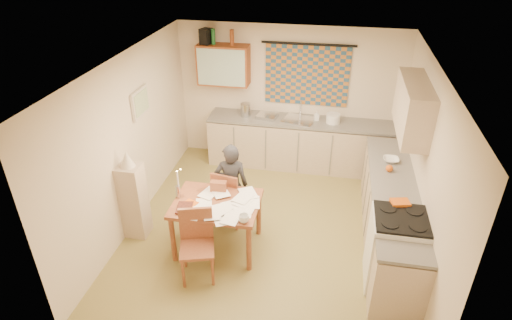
% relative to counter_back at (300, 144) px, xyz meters
% --- Properties ---
extents(floor, '(4.00, 4.50, 0.02)m').
position_rel_counter_back_xyz_m(floor, '(-0.26, -1.95, -0.46)').
color(floor, olive).
rests_on(floor, ground).
extents(ceiling, '(4.00, 4.50, 0.02)m').
position_rel_counter_back_xyz_m(ceiling, '(-0.26, -1.95, 2.06)').
color(ceiling, white).
rests_on(ceiling, floor).
extents(wall_back, '(4.00, 0.02, 2.50)m').
position_rel_counter_back_xyz_m(wall_back, '(-0.26, 0.31, 0.80)').
color(wall_back, beige).
rests_on(wall_back, floor).
extents(wall_front, '(4.00, 0.02, 2.50)m').
position_rel_counter_back_xyz_m(wall_front, '(-0.26, -4.21, 0.80)').
color(wall_front, beige).
rests_on(wall_front, floor).
extents(wall_left, '(0.02, 4.50, 2.50)m').
position_rel_counter_back_xyz_m(wall_left, '(-2.27, -1.95, 0.80)').
color(wall_left, beige).
rests_on(wall_left, floor).
extents(wall_right, '(0.02, 4.50, 2.50)m').
position_rel_counter_back_xyz_m(wall_right, '(1.75, -1.95, 0.80)').
color(wall_right, beige).
rests_on(wall_right, floor).
extents(window_blind, '(1.45, 0.03, 1.05)m').
position_rel_counter_back_xyz_m(window_blind, '(0.04, 0.27, 1.20)').
color(window_blind, navy).
rests_on(window_blind, wall_back).
extents(curtain_rod, '(1.60, 0.04, 0.04)m').
position_rel_counter_back_xyz_m(curtain_rod, '(0.04, 0.25, 1.75)').
color(curtain_rod, black).
rests_on(curtain_rod, wall_back).
extents(wall_cabinet, '(0.90, 0.34, 0.70)m').
position_rel_counter_back_xyz_m(wall_cabinet, '(-1.41, 0.13, 1.35)').
color(wall_cabinet, brown).
rests_on(wall_cabinet, wall_back).
extents(wall_cabinet_glass, '(0.84, 0.02, 0.64)m').
position_rel_counter_back_xyz_m(wall_cabinet_glass, '(-1.41, -0.04, 1.35)').
color(wall_cabinet_glass, '#99B2A5').
rests_on(wall_cabinet_glass, wall_back).
extents(upper_cabinet_right, '(0.34, 1.30, 0.70)m').
position_rel_counter_back_xyz_m(upper_cabinet_right, '(1.57, -1.40, 1.40)').
color(upper_cabinet_right, tan).
rests_on(upper_cabinet_right, wall_right).
extents(framed_print, '(0.04, 0.50, 0.40)m').
position_rel_counter_back_xyz_m(framed_print, '(-2.23, -1.55, 1.25)').
color(framed_print, beige).
rests_on(framed_print, wall_left).
extents(print_canvas, '(0.01, 0.42, 0.32)m').
position_rel_counter_back_xyz_m(print_canvas, '(-2.21, -1.55, 1.25)').
color(print_canvas, beige).
rests_on(print_canvas, wall_left).
extents(counter_back, '(3.30, 0.62, 0.92)m').
position_rel_counter_back_xyz_m(counter_back, '(0.00, 0.00, 0.00)').
color(counter_back, tan).
rests_on(counter_back, floor).
extents(counter_right, '(0.62, 2.95, 0.92)m').
position_rel_counter_back_xyz_m(counter_right, '(1.44, -1.92, -0.00)').
color(counter_right, tan).
rests_on(counter_right, floor).
extents(stove, '(0.65, 0.65, 1.01)m').
position_rel_counter_back_xyz_m(stove, '(1.44, -2.71, 0.05)').
color(stove, white).
rests_on(stove, floor).
extents(sink, '(0.64, 0.57, 0.10)m').
position_rel_counter_back_xyz_m(sink, '(-0.04, 0.00, 0.43)').
color(sink, silver).
rests_on(sink, counter_back).
extents(tap, '(0.04, 0.04, 0.28)m').
position_rel_counter_back_xyz_m(tap, '(-0.03, 0.18, 0.61)').
color(tap, silver).
rests_on(tap, counter_back).
extents(dish_rack, '(0.40, 0.36, 0.06)m').
position_rel_counter_back_xyz_m(dish_rack, '(-0.61, 0.00, 0.50)').
color(dish_rack, silver).
rests_on(dish_rack, counter_back).
extents(kettle, '(0.20, 0.20, 0.24)m').
position_rel_counter_back_xyz_m(kettle, '(-1.00, 0.00, 0.59)').
color(kettle, silver).
rests_on(kettle, counter_back).
extents(mixing_bowl, '(0.31, 0.31, 0.16)m').
position_rel_counter_back_xyz_m(mixing_bowl, '(0.55, 0.00, 0.55)').
color(mixing_bowl, white).
rests_on(mixing_bowl, counter_back).
extents(soap_bottle, '(0.13, 0.13, 0.17)m').
position_rel_counter_back_xyz_m(soap_bottle, '(0.27, 0.05, 0.55)').
color(soap_bottle, white).
rests_on(soap_bottle, counter_back).
extents(bowl, '(0.25, 0.25, 0.06)m').
position_rel_counter_back_xyz_m(bowl, '(1.44, -1.23, 0.50)').
color(bowl, white).
rests_on(bowl, counter_right).
extents(orange_bag, '(0.25, 0.20, 0.12)m').
position_rel_counter_back_xyz_m(orange_bag, '(1.44, -2.43, 0.53)').
color(orange_bag, '#D0570F').
rests_on(orange_bag, counter_right).
extents(fruit_orange, '(0.10, 0.10, 0.10)m').
position_rel_counter_back_xyz_m(fruit_orange, '(1.39, -1.52, 0.52)').
color(fruit_orange, '#D0570F').
rests_on(fruit_orange, counter_right).
extents(speaker, '(0.21, 0.24, 0.26)m').
position_rel_counter_back_xyz_m(speaker, '(-1.70, 0.13, 1.83)').
color(speaker, black).
rests_on(speaker, wall_cabinet).
extents(bottle_green, '(0.09, 0.09, 0.26)m').
position_rel_counter_back_xyz_m(bottle_green, '(-1.57, 0.13, 1.83)').
color(bottle_green, '#195926').
rests_on(bottle_green, wall_cabinet).
extents(bottle_brown, '(0.08, 0.08, 0.26)m').
position_rel_counter_back_xyz_m(bottle_brown, '(-1.25, 0.13, 1.83)').
color(bottle_brown, brown).
rests_on(bottle_brown, wall_cabinet).
extents(dining_table, '(1.15, 0.88, 0.75)m').
position_rel_counter_back_xyz_m(dining_table, '(-0.88, -2.47, -0.07)').
color(dining_table, brown).
rests_on(dining_table, floor).
extents(chair_far, '(0.48, 0.48, 0.91)m').
position_rel_counter_back_xyz_m(chair_far, '(-0.85, -1.89, -0.17)').
color(chair_far, brown).
rests_on(chair_far, floor).
extents(chair_near, '(0.52, 0.52, 0.93)m').
position_rel_counter_back_xyz_m(chair_near, '(-0.98, -3.06, -0.16)').
color(chair_near, brown).
rests_on(chair_near, floor).
extents(person, '(0.60, 0.49, 1.33)m').
position_rel_counter_back_xyz_m(person, '(-0.81, -1.91, 0.21)').
color(person, black).
rests_on(person, floor).
extents(shelf_stand, '(0.32, 0.30, 1.13)m').
position_rel_counter_back_xyz_m(shelf_stand, '(-2.10, -2.41, 0.11)').
color(shelf_stand, tan).
rests_on(shelf_stand, floor).
extents(lampshade, '(0.20, 0.20, 0.22)m').
position_rel_counter_back_xyz_m(lampshade, '(-2.10, -2.41, 0.79)').
color(lampshade, beige).
rests_on(lampshade, shelf_stand).
extents(letter_rack, '(0.23, 0.12, 0.16)m').
position_rel_counter_back_xyz_m(letter_rack, '(-0.91, -2.22, 0.38)').
color(letter_rack, brown).
rests_on(letter_rack, dining_table).
extents(mug, '(0.18, 0.18, 0.10)m').
position_rel_counter_back_xyz_m(mug, '(-0.43, -2.82, 0.35)').
color(mug, white).
rests_on(mug, dining_table).
extents(magazine, '(0.28, 0.33, 0.03)m').
position_rel_counter_back_xyz_m(magazine, '(-1.34, -2.71, 0.31)').
color(magazine, maroon).
rests_on(magazine, dining_table).
extents(book, '(0.34, 0.36, 0.02)m').
position_rel_counter_back_xyz_m(book, '(-1.30, -2.59, 0.31)').
color(book, '#D0570F').
rests_on(book, dining_table).
extents(orange_box, '(0.13, 0.10, 0.04)m').
position_rel_counter_back_xyz_m(orange_box, '(-1.16, -2.77, 0.32)').
color(orange_box, '#D0570F').
rests_on(orange_box, dining_table).
extents(eyeglasses, '(0.13, 0.06, 0.02)m').
position_rel_counter_back_xyz_m(eyeglasses, '(-0.73, -2.76, 0.31)').
color(eyeglasses, black).
rests_on(eyeglasses, dining_table).
extents(candle_holder, '(0.07, 0.07, 0.18)m').
position_rel_counter_back_xyz_m(candle_holder, '(-1.41, -2.45, 0.39)').
color(candle_holder, silver).
rests_on(candle_holder, dining_table).
extents(candle, '(0.03, 0.03, 0.22)m').
position_rel_counter_back_xyz_m(candle, '(-1.40, -2.43, 0.59)').
color(candle, white).
rests_on(candle, dining_table).
extents(candle_flame, '(0.02, 0.02, 0.02)m').
position_rel_counter_back_xyz_m(candle_flame, '(-1.36, -2.40, 0.71)').
color(candle_flame, '#FFCC66').
rests_on(candle_flame, dining_table).
extents(papers, '(0.92, 0.95, 0.03)m').
position_rel_counter_back_xyz_m(papers, '(-0.73, -2.54, 0.31)').
color(papers, white).
rests_on(papers, dining_table).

